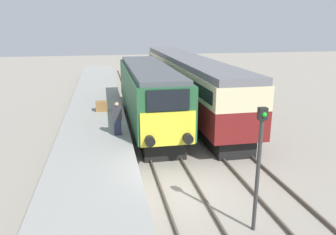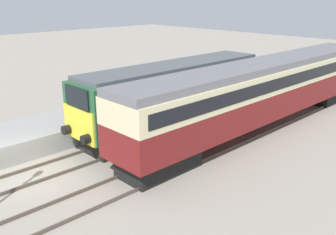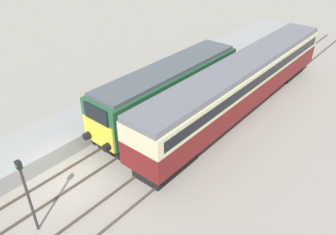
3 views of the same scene
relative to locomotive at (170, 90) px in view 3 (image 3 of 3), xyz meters
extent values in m
plane|color=gray|center=(0.00, -8.83, -2.12)|extent=(120.00, 120.00, 0.00)
cube|color=gray|center=(-3.30, -0.83, -1.61)|extent=(3.50, 50.00, 1.03)
cube|color=#4C4238|center=(-0.72, -3.83, -2.05)|extent=(0.07, 60.00, 0.14)
cube|color=#4C4238|center=(0.72, -3.83, -2.05)|extent=(0.07, 60.00, 0.14)
cube|color=#4C4238|center=(2.68, -3.83, -2.05)|extent=(0.07, 60.00, 0.14)
cube|color=#4C4238|center=(4.12, -3.83, -2.05)|extent=(0.07, 60.00, 0.14)
cube|color=black|center=(0.00, -3.70, -1.62)|extent=(2.03, 4.00, 1.00)
cube|color=black|center=(0.00, 3.78, -1.62)|extent=(2.03, 4.00, 1.00)
cube|color=#235633|center=(0.00, 0.04, 0.18)|extent=(2.70, 12.48, 2.59)
cube|color=yellow|center=(0.00, -6.24, -0.34)|extent=(2.48, 0.10, 1.55)
cube|color=black|center=(0.00, -6.24, 0.96)|extent=(1.89, 0.10, 0.93)
cube|color=#4C5156|center=(0.00, 0.04, 1.59)|extent=(2.38, 11.98, 0.24)
cylinder|color=black|center=(-0.85, -6.45, -0.77)|extent=(0.44, 0.35, 0.44)
cylinder|color=black|center=(0.85, -6.45, -0.77)|extent=(0.44, 0.35, 0.44)
cube|color=black|center=(3.40, -4.37, -1.64)|extent=(1.89, 3.60, 0.95)
cube|color=black|center=(3.40, 12.21, -1.64)|extent=(1.89, 3.60, 0.95)
cube|color=maroon|center=(3.40, 3.92, -0.43)|extent=(2.70, 20.98, 1.48)
cube|color=beige|center=(3.40, 3.92, 0.89)|extent=(2.71, 20.98, 1.16)
cube|color=black|center=(3.40, 3.92, 0.89)|extent=(2.75, 20.14, 0.64)
cube|color=slate|center=(3.40, 3.92, 1.65)|extent=(2.48, 20.98, 0.36)
cube|color=#2D334C|center=(-2.13, -4.33, -0.71)|extent=(0.36, 0.24, 0.77)
cube|color=#333338|center=(-2.13, -4.33, 0.00)|extent=(0.44, 0.26, 0.64)
sphere|color=tan|center=(-2.13, -4.33, 0.43)|extent=(0.21, 0.21, 0.21)
cylinder|color=#333333|center=(1.70, -11.45, -0.32)|extent=(0.12, 0.12, 3.60)
cube|color=black|center=(1.70, -11.45, 1.66)|extent=(0.24, 0.20, 0.36)
sphere|color=green|center=(1.70, -11.56, 1.66)|extent=(0.14, 0.14, 0.14)
cube|color=olive|center=(-2.90, 0.48, -0.79)|extent=(0.70, 0.56, 0.60)
camera|label=1|loc=(-2.66, -19.70, 4.09)|focal=35.00mm
camera|label=2|loc=(14.51, -14.52, 5.37)|focal=40.00mm
camera|label=3|loc=(12.69, -15.33, 10.09)|focal=35.00mm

